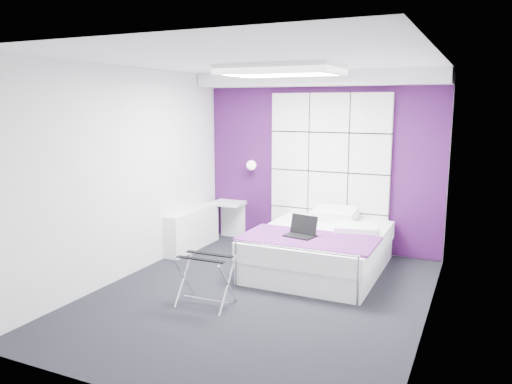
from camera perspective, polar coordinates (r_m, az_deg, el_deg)
floor at (r=5.80m, az=0.34°, el=-11.76°), size 4.40×4.40×0.00m
ceiling at (r=5.40m, az=0.37°, el=14.79°), size 4.40×4.40×0.00m
wall_back at (r=7.49m, az=7.35°, el=3.42°), size 3.60×0.00×3.60m
wall_left at (r=6.40m, az=-14.49°, el=2.06°), size 0.00×4.40×4.40m
wall_right at (r=4.99m, az=19.52°, el=-0.38°), size 0.00×4.40×4.40m
accent_wall at (r=7.48m, az=7.33°, el=3.41°), size 3.58×0.02×2.58m
soffit at (r=7.21m, az=6.95°, el=12.73°), size 3.58×0.50×0.20m
headboard at (r=7.40m, az=8.30°, el=2.31°), size 1.80×0.08×2.30m
skylight at (r=5.95m, az=2.83°, el=13.86°), size 1.36×0.86×0.12m
wall_lamp at (r=7.75m, az=-0.41°, el=3.12°), size 0.15×0.15×0.15m
radiator at (r=7.56m, az=-7.27°, el=-4.23°), size 0.22×1.20×0.60m
bed at (r=6.61m, az=7.35°, el=-6.40°), size 1.63×1.96×0.69m
nightstand at (r=7.99m, az=-3.12°, el=-1.26°), size 0.48×0.38×0.05m
luggage_rack at (r=5.49m, az=-5.79°, el=-10.03°), size 0.56×0.41×0.55m
laptop at (r=6.17m, az=5.19°, el=-4.46°), size 0.36×0.26×0.26m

